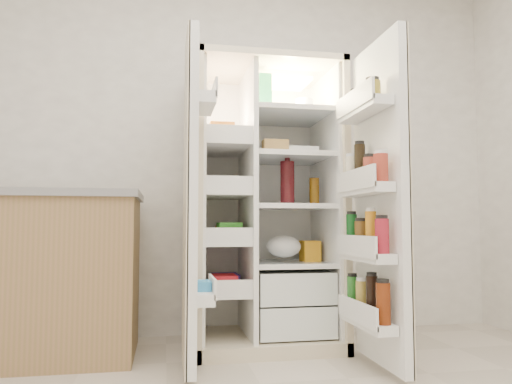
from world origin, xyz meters
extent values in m
cube|color=white|center=(0.00, 2.00, 1.35)|extent=(4.00, 0.02, 2.70)
cube|color=beige|center=(0.17, 1.93, 0.90)|extent=(0.92, 0.04, 1.80)
cube|color=beige|center=(-0.27, 1.60, 0.90)|extent=(0.04, 0.70, 1.80)
cube|color=beige|center=(0.61, 1.60, 0.90)|extent=(0.04, 0.70, 1.80)
cube|color=beige|center=(0.17, 1.60, 1.78)|extent=(0.92, 0.70, 0.04)
cube|color=beige|center=(0.17, 1.60, 0.04)|extent=(0.92, 0.70, 0.08)
cube|color=white|center=(0.17, 1.90, 0.92)|extent=(0.84, 0.02, 1.68)
cube|color=white|center=(-0.24, 1.60, 0.92)|extent=(0.02, 0.62, 1.68)
cube|color=white|center=(0.58, 1.60, 0.92)|extent=(0.02, 0.62, 1.68)
cube|color=white|center=(0.06, 1.60, 0.92)|extent=(0.03, 0.62, 1.68)
cube|color=white|center=(0.32, 1.58, 0.18)|extent=(0.47, 0.52, 0.19)
cube|color=white|center=(0.32, 1.58, 0.39)|extent=(0.47, 0.52, 0.19)
cube|color=#FFD18C|center=(0.32, 1.65, 1.72)|extent=(0.30, 0.30, 0.02)
cube|color=white|center=(-0.10, 1.60, 0.35)|extent=(0.28, 0.58, 0.02)
cube|color=white|center=(-0.10, 1.60, 0.65)|extent=(0.28, 0.58, 0.02)
cube|color=white|center=(-0.10, 1.60, 0.95)|extent=(0.28, 0.58, 0.02)
cube|color=white|center=(-0.10, 1.60, 1.25)|extent=(0.28, 0.58, 0.02)
cube|color=white|center=(0.32, 1.60, 0.52)|extent=(0.49, 0.58, 0.01)
cube|color=white|center=(0.32, 1.60, 0.88)|extent=(0.49, 0.58, 0.01)
cube|color=white|center=(0.32, 1.60, 1.20)|extent=(0.49, 0.58, 0.02)
cube|color=white|center=(0.32, 1.60, 1.48)|extent=(0.49, 0.58, 0.02)
cube|color=red|center=(-0.10, 1.60, 0.41)|extent=(0.16, 0.20, 0.10)
cube|color=green|center=(-0.10, 1.60, 0.72)|extent=(0.14, 0.18, 0.12)
cube|color=white|center=(-0.10, 1.60, 0.99)|extent=(0.20, 0.22, 0.07)
cube|color=orange|center=(-0.10, 1.60, 1.33)|extent=(0.15, 0.16, 0.14)
cube|color=#4A339B|center=(-0.10, 1.60, 0.40)|extent=(0.18, 0.20, 0.09)
cube|color=orange|center=(-0.10, 1.60, 0.71)|extent=(0.14, 0.18, 0.10)
cube|color=white|center=(-0.10, 1.60, 1.02)|extent=(0.16, 0.16, 0.12)
sphere|color=orange|center=(0.20, 1.50, 0.12)|extent=(0.07, 0.07, 0.07)
sphere|color=orange|center=(0.29, 1.54, 0.12)|extent=(0.07, 0.07, 0.07)
sphere|color=orange|center=(0.39, 1.50, 0.12)|extent=(0.07, 0.07, 0.07)
sphere|color=orange|center=(0.25, 1.64, 0.12)|extent=(0.07, 0.07, 0.07)
sphere|color=orange|center=(0.35, 1.62, 0.12)|extent=(0.07, 0.07, 0.07)
ellipsoid|color=#3C6E24|center=(0.32, 1.60, 0.40)|extent=(0.26, 0.24, 0.11)
cylinder|color=#3F0D11|center=(0.30, 1.53, 1.03)|extent=(0.09, 0.09, 0.28)
cylinder|color=#68410B|center=(0.48, 1.54, 0.98)|extent=(0.06, 0.06, 0.18)
cube|color=#29995E|center=(0.15, 1.50, 1.60)|extent=(0.08, 0.08, 0.23)
cylinder|color=silver|center=(0.43, 1.58, 1.54)|extent=(0.12, 0.12, 0.11)
cylinder|color=#A37325|center=(0.30, 1.64, 1.53)|extent=(0.06, 0.06, 0.08)
cube|color=white|center=(0.38, 1.56, 1.24)|extent=(0.26, 0.11, 0.06)
cube|color=#AF8346|center=(0.22, 1.51, 1.26)|extent=(0.16, 0.09, 0.10)
ellipsoid|color=silver|center=(0.29, 1.58, 0.60)|extent=(0.22, 0.20, 0.14)
cube|color=#F8A41A|center=(0.48, 1.64, 0.59)|extent=(0.11, 0.13, 0.13)
cube|color=white|center=(-0.33, 1.05, 0.90)|extent=(0.05, 0.40, 1.72)
cube|color=beige|center=(-0.36, 1.05, 0.90)|extent=(0.01, 0.40, 1.72)
cube|color=white|center=(-0.26, 1.05, 0.40)|extent=(0.09, 0.32, 0.06)
cube|color=white|center=(-0.26, 1.05, 1.40)|extent=(0.09, 0.32, 0.06)
cube|color=#338CCC|center=(-0.26, 1.05, 0.43)|extent=(0.07, 0.12, 0.10)
cube|color=white|center=(0.67, 0.96, 0.90)|extent=(0.05, 0.58, 1.72)
cube|color=beige|center=(0.69, 0.96, 0.90)|extent=(0.01, 0.58, 1.72)
cube|color=white|center=(0.58, 0.96, 0.26)|extent=(0.11, 0.50, 0.05)
cube|color=white|center=(0.58, 0.96, 0.60)|extent=(0.11, 0.50, 0.05)
cube|color=white|center=(0.58, 0.96, 0.95)|extent=(0.11, 0.50, 0.05)
cube|color=white|center=(0.58, 0.96, 1.38)|extent=(0.11, 0.50, 0.05)
cylinder|color=#64240B|center=(0.58, 0.76, 0.39)|extent=(0.07, 0.07, 0.20)
cylinder|color=black|center=(0.58, 0.89, 0.40)|extent=(0.06, 0.06, 0.22)
cylinder|color=#AE913A|center=(0.58, 1.02, 0.38)|extent=(0.06, 0.06, 0.18)
cylinder|color=#297527|center=(0.58, 1.15, 0.38)|extent=(0.06, 0.06, 0.19)
cylinder|color=maroon|center=(0.58, 0.76, 0.71)|extent=(0.07, 0.07, 0.17)
cylinder|color=#C67C17|center=(0.58, 0.89, 0.73)|extent=(0.06, 0.06, 0.21)
cylinder|color=brown|center=(0.58, 1.02, 0.70)|extent=(0.07, 0.07, 0.16)
cylinder|color=#114E1A|center=(0.58, 1.15, 0.72)|extent=(0.06, 0.06, 0.20)
cylinder|color=maroon|center=(0.58, 0.76, 1.04)|extent=(0.07, 0.07, 0.14)
cylinder|color=#9E3B28|center=(0.58, 0.89, 1.04)|extent=(0.07, 0.07, 0.14)
cylinder|color=black|center=(0.58, 1.02, 1.09)|extent=(0.06, 0.06, 0.23)
cylinder|color=beige|center=(0.58, 1.15, 1.06)|extent=(0.06, 0.06, 0.18)
cylinder|color=olive|center=(0.58, 0.84, 1.45)|extent=(0.08, 0.08, 0.10)
cylinder|color=brown|center=(0.58, 1.06, 1.45)|extent=(0.08, 0.08, 0.10)
cube|color=#966F4B|center=(-1.27, 1.54, 0.46)|extent=(1.28, 0.66, 0.92)
cube|color=gray|center=(-1.27, 1.54, 0.94)|extent=(1.32, 0.70, 0.04)
camera|label=1|loc=(-0.46, -1.46, 0.76)|focal=34.00mm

